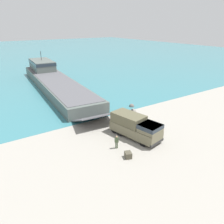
{
  "coord_description": "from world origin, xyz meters",
  "views": [
    {
      "loc": [
        -16.8,
        -22.1,
        14.08
      ],
      "look_at": [
        -0.26,
        2.78,
        1.88
      ],
      "focal_mm": 35.0,
      "sensor_mm": 36.0,
      "label": 1
    }
  ],
  "objects": [
    {
      "name": "landing_craft",
      "position": [
        -0.23,
        28.61,
        1.66
      ],
      "size": [
        10.35,
        43.6,
        7.07
      ],
      "rotation": [
        0.0,
        0.0,
        -0.08
      ],
      "color": "#56605B",
      "rests_on": "ground_plane"
    },
    {
      "name": "shoreline_rock_b",
      "position": [
        6.78,
        6.89,
        0.0
      ],
      "size": [
        0.95,
        0.95,
        0.95
      ],
      "primitive_type": "sphere",
      "color": "#66605B",
      "rests_on": "ground_plane"
    },
    {
      "name": "soldier_on_ramp",
      "position": [
        -3.7,
        -3.39,
        0.98
      ],
      "size": [
        0.48,
        0.33,
        1.7
      ],
      "rotation": [
        0.0,
        0.0,
        1.34
      ],
      "color": "#3D4C33",
      "rests_on": "ground_plane"
    },
    {
      "name": "cargo_crate",
      "position": [
        -3.75,
        -5.75,
        0.35
      ],
      "size": [
        0.94,
        1.03,
        0.7
      ],
      "primitive_type": "cube",
      "rotation": [
        0.0,
        0.0,
        -0.34
      ],
      "color": "#4C4738",
      "rests_on": "ground_plane"
    },
    {
      "name": "mooring_bollard",
      "position": [
        4.64,
        4.04,
        0.49
      ],
      "size": [
        0.32,
        0.32,
        0.91
      ],
      "color": "#333338",
      "rests_on": "ground_plane"
    },
    {
      "name": "shoreline_rock_a",
      "position": [
        5.43,
        4.75,
        0.0
      ],
      "size": [
        1.02,
        1.02,
        1.02
      ],
      "primitive_type": "sphere",
      "color": "gray",
      "rests_on": "ground_plane"
    },
    {
      "name": "ground_plane",
      "position": [
        0.0,
        0.0,
        0.0
      ],
      "size": [
        240.0,
        240.0,
        0.0
      ],
      "primitive_type": "plane",
      "color": "#9E998E"
    },
    {
      "name": "military_truck",
      "position": [
        -0.03,
        -2.41,
        1.56
      ],
      "size": [
        3.95,
        7.45,
        2.96
      ],
      "rotation": [
        0.0,
        0.0,
        -1.37
      ],
      "color": "#6B664C",
      "rests_on": "ground_plane"
    },
    {
      "name": "water_surface",
      "position": [
        0.0,
        95.45,
        0.0
      ],
      "size": [
        240.0,
        180.0,
        0.01
      ],
      "primitive_type": "cube",
      "color": "teal",
      "rests_on": "ground_plane"
    }
  ]
}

